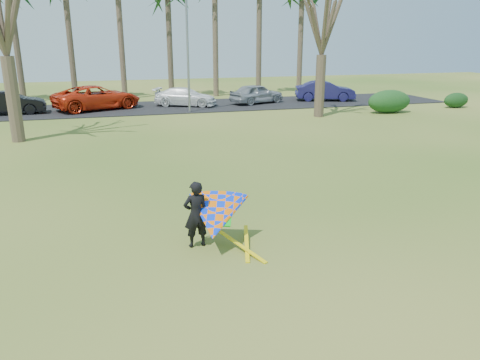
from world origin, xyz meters
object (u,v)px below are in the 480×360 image
object	(u,v)px
car_3	(185,97)
car_5	(325,91)
bare_tree_right	(324,12)
streetlight	(190,47)
kite_flyer	(214,216)
car_2	(97,97)
car_4	(257,94)
car_1	(9,103)

from	to	relation	value
car_3	car_5	size ratio (longest dim) A/B	0.97
bare_tree_right	streetlight	distance (m)	9.05
bare_tree_right	kite_flyer	bearing A→B (deg)	-122.02
car_2	car_4	bearing A→B (deg)	-113.49
bare_tree_right	car_3	size ratio (longest dim) A/B	1.97
car_4	car_5	distance (m)	5.94
streetlight	car_4	size ratio (longest dim) A/B	1.80
bare_tree_right	car_5	world-z (taller)	bare_tree_right
kite_flyer	streetlight	bearing A→B (deg)	81.22
streetlight	kite_flyer	world-z (taller)	streetlight
car_5	kite_flyer	world-z (taller)	kite_flyer
bare_tree_right	streetlight	world-z (taller)	bare_tree_right
bare_tree_right	car_2	size ratio (longest dim) A/B	1.50
kite_flyer	car_5	bearing A→B (deg)	58.94
car_3	kite_flyer	xyz separation A→B (m)	(-3.47, -25.02, 0.11)
car_4	car_3	bearing A→B (deg)	68.20
car_3	car_4	distance (m)	5.64
streetlight	car_4	xyz separation A→B (m)	(5.72, 2.94, -3.65)
streetlight	car_1	xyz separation A→B (m)	(-12.07, 2.31, -3.64)
car_3	car_4	size ratio (longest dim) A/B	1.05
car_5	kite_flyer	size ratio (longest dim) A/B	2.02
car_1	car_5	distance (m)	23.74
car_3	car_5	bearing A→B (deg)	-67.10
car_1	car_2	distance (m)	5.77
bare_tree_right	car_1	distance (m)	21.66
streetlight	kite_flyer	xyz separation A→B (m)	(-3.39, -21.97, -3.62)
car_5	car_4	bearing A→B (deg)	107.82
car_3	kite_flyer	world-z (taller)	kite_flyer
streetlight	car_2	world-z (taller)	streetlight
bare_tree_right	kite_flyer	world-z (taller)	bare_tree_right
car_2	kite_flyer	size ratio (longest dim) A/B	2.58
bare_tree_right	car_4	xyz separation A→B (m)	(-2.13, 6.94, -5.75)
streetlight	car_2	size ratio (longest dim) A/B	1.30
bare_tree_right	streetlight	size ratio (longest dim) A/B	1.15
car_4	car_5	size ratio (longest dim) A/B	0.92
car_2	streetlight	bearing A→B (deg)	-138.47
car_4	kite_flyer	world-z (taller)	kite_flyer
car_3	kite_flyer	distance (m)	25.26
bare_tree_right	car_5	xyz separation A→B (m)	(3.81, 7.01, -5.71)
streetlight	car_4	world-z (taller)	streetlight
car_1	car_2	world-z (taller)	car_2
car_2	car_1	bearing A→B (deg)	73.50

